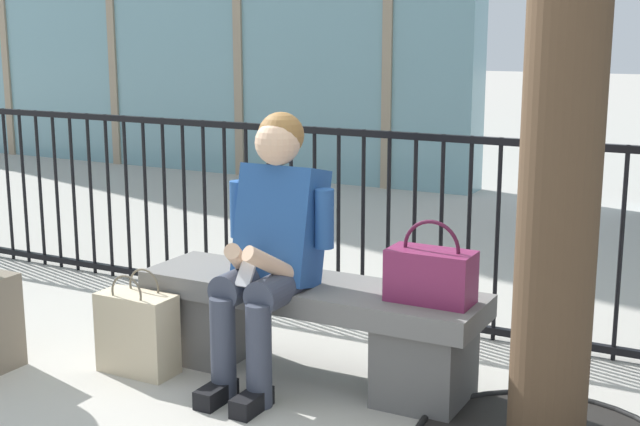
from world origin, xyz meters
The scene contains 6 objects.
ground_plane centered at (0.00, 0.00, 0.00)m, with size 60.00×60.00×0.00m, color #B2ADA3.
stone_bench centered at (0.00, 0.00, 0.27)m, with size 1.60×0.44×0.45m.
seated_person_with_phone centered at (-0.12, -0.13, 0.65)m, with size 0.52×0.66×1.21m.
handbag_on_bench centered at (0.58, -0.01, 0.57)m, with size 0.36×0.18×0.35m.
shopping_bag centered at (-0.73, -0.32, 0.19)m, with size 0.37×0.18×0.48m.
plaza_railing centered at (0.00, 0.87, 0.53)m, with size 9.55×0.04×1.04m.
Camera 1 is at (1.82, -3.31, 1.56)m, focal length 49.10 mm.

